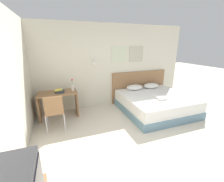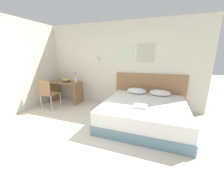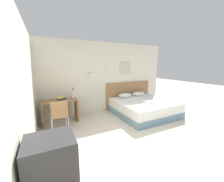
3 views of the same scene
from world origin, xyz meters
TOP-DOWN VIEW (x-y plane):
  - ground_plane at (0.00, 0.00)m, footprint 24.00×24.00m
  - wall_back at (0.01, 2.77)m, footprint 5.46×0.31m
  - wall_left at (-2.36, -0.13)m, footprint 0.06×5.74m
  - bed at (1.15, 1.69)m, footprint 1.98×1.97m
  - headboard at (1.15, 2.71)m, footprint 2.10×0.06m
  - pillow_left at (0.82, 2.44)m, footprint 0.58×0.38m
  - pillow_right at (1.48, 2.44)m, footprint 0.58×0.38m
  - folded_towel_near_foot at (1.10, 1.40)m, footprint 0.28×0.35m
  - desk at (-1.67, 2.34)m, footprint 1.06×0.58m
  - desk_chair at (-1.77, 1.58)m, footprint 0.44×0.44m
  - fruit_bowl at (-1.61, 2.31)m, footprint 0.28×0.27m
  - flower_vase at (-1.24, 2.34)m, footprint 0.07×0.07m
  - television at (-2.07, -0.78)m, footprint 0.47×0.42m

SIDE VIEW (x-z plane):
  - ground_plane at x=0.00m, z-range 0.00..0.00m
  - bed at x=1.15m, z-range 0.00..0.53m
  - desk at x=-1.67m, z-range 0.14..0.87m
  - desk_chair at x=-1.77m, z-range 0.09..0.99m
  - headboard at x=1.15m, z-range 0.00..1.10m
  - folded_towel_near_foot at x=1.10m, z-range 0.53..0.59m
  - pillow_left at x=0.82m, z-range 0.53..0.70m
  - pillow_right at x=1.48m, z-range 0.53..0.70m
  - fruit_bowl at x=-1.61m, z-range 0.72..0.84m
  - flower_vase at x=-1.24m, z-range 0.69..1.05m
  - television at x=-2.07m, z-range 0.66..1.13m
  - wall_left at x=-2.36m, z-range 0.00..2.65m
  - wall_back at x=0.01m, z-range 0.01..2.66m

